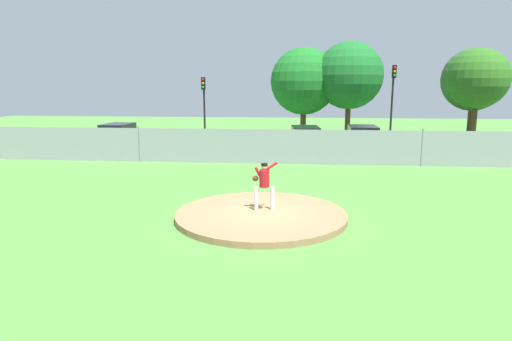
{
  "coord_description": "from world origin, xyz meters",
  "views": [
    {
      "loc": [
        1.09,
        -13.33,
        4.18
      ],
      "look_at": [
        -0.31,
        1.55,
        1.26
      ],
      "focal_mm": 30.3,
      "sensor_mm": 36.0,
      "label": 1
    }
  ],
  "objects_px": {
    "pitcher_youth": "(264,181)",
    "traffic_light_near": "(204,98)",
    "traffic_light_far": "(393,92)",
    "parked_car_charcoal": "(362,140)",
    "baseball": "(247,201)",
    "parked_car_silver": "(118,138)",
    "traffic_cone_orange": "(239,152)",
    "parked_car_red": "(305,140)"
  },
  "relations": [
    {
      "from": "parked_car_charcoal",
      "to": "traffic_light_near",
      "type": "height_order",
      "value": "traffic_light_near"
    },
    {
      "from": "baseball",
      "to": "traffic_light_far",
      "type": "bearing_deg",
      "value": 64.05
    },
    {
      "from": "parked_car_silver",
      "to": "parked_car_charcoal",
      "type": "bearing_deg",
      "value": 0.61
    },
    {
      "from": "parked_car_red",
      "to": "parked_car_charcoal",
      "type": "height_order",
      "value": "parked_car_charcoal"
    },
    {
      "from": "baseball",
      "to": "parked_car_charcoal",
      "type": "height_order",
      "value": "parked_car_charcoal"
    },
    {
      "from": "parked_car_red",
      "to": "parked_car_silver",
      "type": "height_order",
      "value": "parked_car_silver"
    },
    {
      "from": "parked_car_red",
      "to": "parked_car_charcoal",
      "type": "distance_m",
      "value": 3.6
    },
    {
      "from": "parked_car_red",
      "to": "traffic_light_near",
      "type": "xyz_separation_m",
      "value": [
        -7.45,
        4.13,
        2.51
      ]
    },
    {
      "from": "pitcher_youth",
      "to": "baseball",
      "type": "relative_size",
      "value": 21.77
    },
    {
      "from": "pitcher_youth",
      "to": "parked_car_red",
      "type": "relative_size",
      "value": 0.34
    },
    {
      "from": "parked_car_charcoal",
      "to": "traffic_cone_orange",
      "type": "xyz_separation_m",
      "value": [
        -7.64,
        -1.85,
        -0.57
      ]
    },
    {
      "from": "traffic_cone_orange",
      "to": "parked_car_red",
      "type": "bearing_deg",
      "value": 26.3
    },
    {
      "from": "parked_car_silver",
      "to": "traffic_light_near",
      "type": "distance_m",
      "value": 7.03
    },
    {
      "from": "traffic_light_near",
      "to": "parked_car_charcoal",
      "type": "bearing_deg",
      "value": -21.16
    },
    {
      "from": "parked_car_charcoal",
      "to": "traffic_light_far",
      "type": "bearing_deg",
      "value": 59.16
    },
    {
      "from": "parked_car_red",
      "to": "parked_car_silver",
      "type": "relative_size",
      "value": 1.09
    },
    {
      "from": "traffic_light_near",
      "to": "baseball",
      "type": "bearing_deg",
      "value": -73.32
    },
    {
      "from": "traffic_light_far",
      "to": "pitcher_youth",
      "type": "bearing_deg",
      "value": -112.99
    },
    {
      "from": "baseball",
      "to": "parked_car_silver",
      "type": "distance_m",
      "value": 16.34
    },
    {
      "from": "parked_car_red",
      "to": "traffic_light_far",
      "type": "bearing_deg",
      "value": 34.44
    },
    {
      "from": "pitcher_youth",
      "to": "traffic_cone_orange",
      "type": "height_order",
      "value": "pitcher_youth"
    },
    {
      "from": "baseball",
      "to": "pitcher_youth",
      "type": "bearing_deg",
      "value": -55.02
    },
    {
      "from": "pitcher_youth",
      "to": "traffic_light_far",
      "type": "distance_m",
      "value": 20.19
    },
    {
      "from": "baseball",
      "to": "parked_car_red",
      "type": "distance_m",
      "value": 13.39
    },
    {
      "from": "parked_car_red",
      "to": "traffic_light_near",
      "type": "relative_size",
      "value": 0.99
    },
    {
      "from": "parked_car_red",
      "to": "parked_car_charcoal",
      "type": "xyz_separation_m",
      "value": [
        3.59,
        -0.14,
        0.04
      ]
    },
    {
      "from": "baseball",
      "to": "parked_car_red",
      "type": "bearing_deg",
      "value": 80.25
    },
    {
      "from": "traffic_light_near",
      "to": "traffic_light_far",
      "type": "height_order",
      "value": "traffic_light_far"
    },
    {
      "from": "traffic_light_near",
      "to": "traffic_light_far",
      "type": "xyz_separation_m",
      "value": [
        13.68,
        0.14,
        0.5
      ]
    },
    {
      "from": "baseball",
      "to": "traffic_light_far",
      "type": "relative_size",
      "value": 0.01
    },
    {
      "from": "pitcher_youth",
      "to": "baseball",
      "type": "xyz_separation_m",
      "value": [
        -0.68,
        0.97,
        -0.92
      ]
    },
    {
      "from": "parked_car_silver",
      "to": "traffic_light_far",
      "type": "relative_size",
      "value": 0.78
    },
    {
      "from": "pitcher_youth",
      "to": "parked_car_red",
      "type": "height_order",
      "value": "pitcher_youth"
    },
    {
      "from": "baseball",
      "to": "parked_car_silver",
      "type": "relative_size",
      "value": 0.02
    },
    {
      "from": "pitcher_youth",
      "to": "traffic_light_near",
      "type": "distance_m",
      "value": 19.32
    },
    {
      "from": "parked_car_silver",
      "to": "traffic_light_far",
      "type": "xyz_separation_m",
      "value": [
        18.54,
        4.59,
        2.97
      ]
    },
    {
      "from": "parked_car_red",
      "to": "traffic_light_near",
      "type": "height_order",
      "value": "traffic_light_near"
    },
    {
      "from": "parked_car_red",
      "to": "parked_car_silver",
      "type": "bearing_deg",
      "value": -178.54
    },
    {
      "from": "pitcher_youth",
      "to": "parked_car_charcoal",
      "type": "distance_m",
      "value": 14.94
    },
    {
      "from": "pitcher_youth",
      "to": "traffic_light_near",
      "type": "bearing_deg",
      "value": 107.79
    },
    {
      "from": "traffic_light_near",
      "to": "traffic_light_far",
      "type": "distance_m",
      "value": 13.69
    },
    {
      "from": "traffic_light_near",
      "to": "pitcher_youth",
      "type": "bearing_deg",
      "value": -72.21
    }
  ]
}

